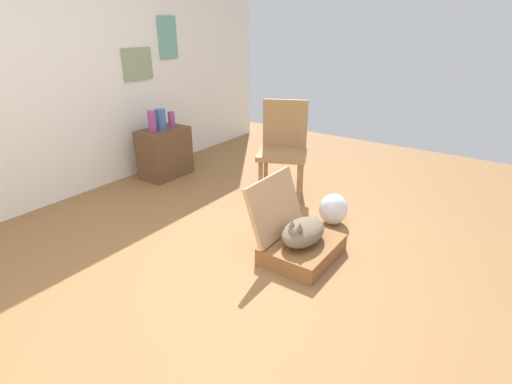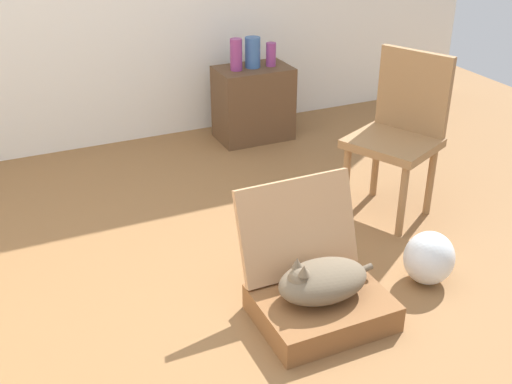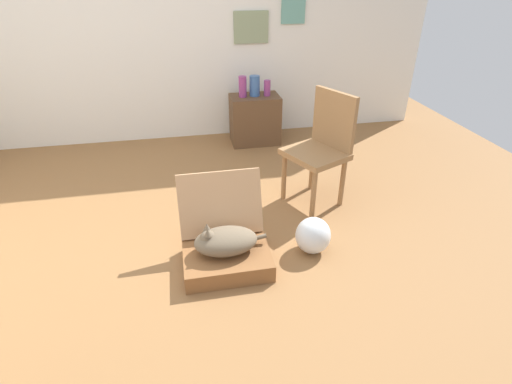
{
  "view_description": "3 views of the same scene",
  "coord_description": "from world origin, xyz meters",
  "px_view_note": "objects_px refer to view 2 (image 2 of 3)",
  "views": [
    {
      "loc": [
        -1.97,
        -1.55,
        1.68
      ],
      "look_at": [
        0.38,
        0.1,
        0.44
      ],
      "focal_mm": 27.44,
      "sensor_mm": 36.0,
      "label": 1
    },
    {
      "loc": [
        -0.89,
        -2.39,
        1.92
      ],
      "look_at": [
        0.3,
        0.24,
        0.42
      ],
      "focal_mm": 44.14,
      "sensor_mm": 36.0,
      "label": 2
    },
    {
      "loc": [
        0.15,
        -2.53,
        1.88
      ],
      "look_at": [
        0.64,
        -0.09,
        0.44
      ],
      "focal_mm": 27.62,
      "sensor_mm": 36.0,
      "label": 3
    }
  ],
  "objects_px": {
    "suitcase_base": "(321,308)",
    "chair": "(400,129)",
    "plastic_bag_white": "(429,258)",
    "vase_tall": "(236,55)",
    "cat": "(321,281)",
    "vase_short": "(271,54)",
    "vase_round": "(253,52)",
    "side_table": "(253,103)"
  },
  "relations": [
    {
      "from": "chair",
      "to": "suitcase_base",
      "type": "bearing_deg",
      "value": -76.08
    },
    {
      "from": "cat",
      "to": "vase_round",
      "type": "height_order",
      "value": "vase_round"
    },
    {
      "from": "side_table",
      "to": "vase_short",
      "type": "relative_size",
      "value": 3.23
    },
    {
      "from": "plastic_bag_white",
      "to": "vase_short",
      "type": "height_order",
      "value": "vase_short"
    },
    {
      "from": "vase_tall",
      "to": "chair",
      "type": "height_order",
      "value": "chair"
    },
    {
      "from": "suitcase_base",
      "to": "vase_round",
      "type": "height_order",
      "value": "vase_round"
    },
    {
      "from": "vase_round",
      "to": "cat",
      "type": "bearing_deg",
      "value": -106.3
    },
    {
      "from": "plastic_bag_white",
      "to": "side_table",
      "type": "xyz_separation_m",
      "value": [
        -0.01,
        2.15,
        0.14
      ]
    },
    {
      "from": "suitcase_base",
      "to": "vase_short",
      "type": "bearing_deg",
      "value": 70.37
    },
    {
      "from": "vase_tall",
      "to": "vase_round",
      "type": "height_order",
      "value": "vase_tall"
    },
    {
      "from": "vase_tall",
      "to": "chair",
      "type": "bearing_deg",
      "value": -72.72
    },
    {
      "from": "vase_tall",
      "to": "vase_round",
      "type": "distance_m",
      "value": 0.14
    },
    {
      "from": "vase_round",
      "to": "side_table",
      "type": "bearing_deg",
      "value": -90.0
    },
    {
      "from": "vase_short",
      "to": "plastic_bag_white",
      "type": "bearing_deg",
      "value": -93.39
    },
    {
      "from": "suitcase_base",
      "to": "vase_tall",
      "type": "xyz_separation_m",
      "value": [
        0.5,
        2.19,
        0.62
      ]
    },
    {
      "from": "vase_short",
      "to": "suitcase_base",
      "type": "bearing_deg",
      "value": -109.63
    },
    {
      "from": "vase_short",
      "to": "chair",
      "type": "height_order",
      "value": "chair"
    },
    {
      "from": "chair",
      "to": "vase_round",
      "type": "bearing_deg",
      "value": 166.75
    },
    {
      "from": "cat",
      "to": "suitcase_base",
      "type": "bearing_deg",
      "value": -2.7
    },
    {
      "from": "side_table",
      "to": "chair",
      "type": "bearing_deg",
      "value": -78.08
    },
    {
      "from": "suitcase_base",
      "to": "side_table",
      "type": "height_order",
      "value": "side_table"
    },
    {
      "from": "vase_tall",
      "to": "plastic_bag_white",
      "type": "bearing_deg",
      "value": -85.84
    },
    {
      "from": "cat",
      "to": "vase_short",
      "type": "bearing_deg",
      "value": 70.19
    },
    {
      "from": "chair",
      "to": "plastic_bag_white",
      "type": "bearing_deg",
      "value": -47.01
    },
    {
      "from": "vase_tall",
      "to": "vase_round",
      "type": "bearing_deg",
      "value": 7.4
    },
    {
      "from": "suitcase_base",
      "to": "chair",
      "type": "relative_size",
      "value": 0.62
    },
    {
      "from": "vase_tall",
      "to": "side_table",
      "type": "bearing_deg",
      "value": 2.73
    },
    {
      "from": "vase_round",
      "to": "chair",
      "type": "xyz_separation_m",
      "value": [
        0.3,
        -1.45,
        -0.14
      ]
    },
    {
      "from": "cat",
      "to": "vase_short",
      "type": "relative_size",
      "value": 2.96
    },
    {
      "from": "suitcase_base",
      "to": "side_table",
      "type": "xyz_separation_m",
      "value": [
        0.64,
        2.2,
        0.22
      ]
    },
    {
      "from": "plastic_bag_white",
      "to": "chair",
      "type": "relative_size",
      "value": 0.29
    },
    {
      "from": "suitcase_base",
      "to": "vase_round",
      "type": "distance_m",
      "value": 2.38
    },
    {
      "from": "side_table",
      "to": "vase_round",
      "type": "distance_m",
      "value": 0.4
    },
    {
      "from": "suitcase_base",
      "to": "plastic_bag_white",
      "type": "relative_size",
      "value": 2.14
    },
    {
      "from": "plastic_bag_white",
      "to": "vase_tall",
      "type": "xyz_separation_m",
      "value": [
        -0.16,
        2.14,
        0.54
      ]
    },
    {
      "from": "suitcase_base",
      "to": "chair",
      "type": "bearing_deg",
      "value": 38.99
    },
    {
      "from": "plastic_bag_white",
      "to": "chair",
      "type": "xyz_separation_m",
      "value": [
        0.29,
        0.72,
        0.4
      ]
    },
    {
      "from": "side_table",
      "to": "suitcase_base",
      "type": "bearing_deg",
      "value": -106.19
    },
    {
      "from": "vase_short",
      "to": "vase_round",
      "type": "xyz_separation_m",
      "value": [
        -0.14,
        0.02,
        0.03
      ]
    },
    {
      "from": "vase_tall",
      "to": "vase_round",
      "type": "relative_size",
      "value": 1.03
    },
    {
      "from": "cat",
      "to": "plastic_bag_white",
      "type": "distance_m",
      "value": 0.67
    },
    {
      "from": "suitcase_base",
      "to": "vase_short",
      "type": "height_order",
      "value": "vase_short"
    }
  ]
}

